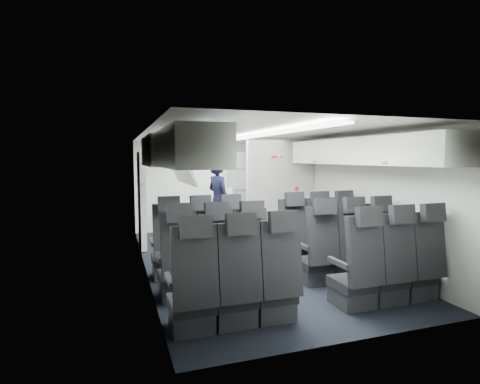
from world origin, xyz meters
TOP-DOWN VIEW (x-y plane):
  - cabin_shell at (0.00, 0.00)m, footprint 3.41×6.01m
  - seat_row_front at (-0.00, -0.53)m, footprint 3.33×0.56m
  - seat_row_mid at (-0.00, -1.43)m, footprint 3.33×0.56m
  - seat_row_rear at (-0.00, -2.33)m, footprint 3.33×0.56m
  - overhead_bin_left_rear at (-1.40, -2.00)m, footprint 0.53×1.80m
  - overhead_bin_left_front_open at (-1.44, -0.25)m, footprint 0.64×1.70m
  - overhead_bin_right_rear at (1.40, -2.00)m, footprint 0.53×1.80m
  - overhead_bin_right_front at (1.40, -0.25)m, footprint 0.53×1.70m
  - bulkhead_partition at (0.98, 0.80)m, footprint 1.40×0.15m
  - galley_unit at (0.95, 2.72)m, footprint 0.85×0.52m
  - boarding_door at (-1.64, 1.55)m, footprint 0.12×1.27m
  - flight_attendant at (-0.09, 1.54)m, footprint 0.60×0.73m
  - carry_on_bag at (-1.36, -0.26)m, footprint 0.37×0.27m
  - papers at (0.10, 1.49)m, footprint 0.20×0.06m

SIDE VIEW (x-z plane):
  - seat_row_front at x=0.00m, z-range -0.21..1.02m
  - seat_row_mid at x=0.00m, z-range -0.21..1.02m
  - seat_row_rear at x=0.00m, z-range -0.21..1.02m
  - flight_attendant at x=-0.09m, z-range 0.00..1.73m
  - galley_unit at x=0.95m, z-range 0.00..1.90m
  - boarding_door at x=-1.64m, z-range 0.02..1.88m
  - papers at x=0.10m, z-range 0.99..1.13m
  - bulkhead_partition at x=0.98m, z-range 0.01..2.14m
  - cabin_shell at x=0.00m, z-range 0.04..2.21m
  - overhead_bin_left_front_open at x=-1.44m, z-range 1.38..2.10m
  - carry_on_bag at x=-1.36m, z-range 1.66..1.88m
  - overhead_bin_right_front at x=1.40m, z-range 1.66..2.06m
  - overhead_bin_left_rear at x=-1.40m, z-range 1.66..2.06m
  - overhead_bin_right_rear at x=1.40m, z-range 1.66..2.06m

